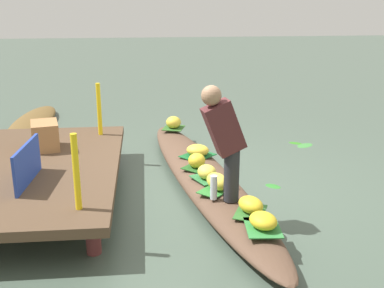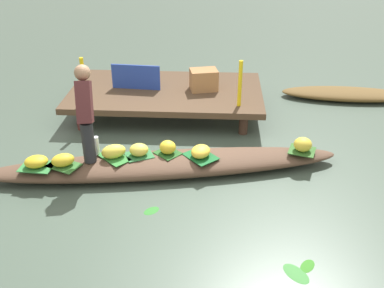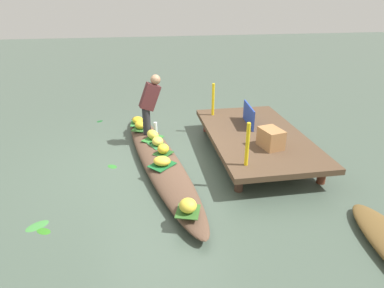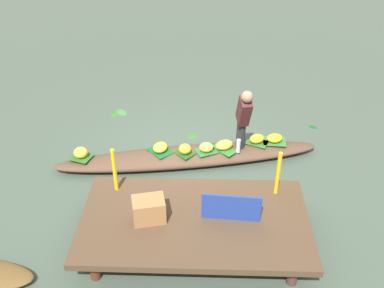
# 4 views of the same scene
# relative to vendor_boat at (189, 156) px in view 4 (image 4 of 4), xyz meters

# --- Properties ---
(canal_water) EXTENTS (40.00, 40.00, 0.00)m
(canal_water) POSITION_rel_vendor_boat_xyz_m (0.00, 0.00, -0.12)
(canal_water) COLOR #445548
(canal_water) RESTS_ON ground
(dock_platform) EXTENTS (3.20, 1.80, 0.42)m
(dock_platform) POSITION_rel_vendor_boat_xyz_m (-0.16, 1.93, 0.24)
(dock_platform) COLOR brown
(dock_platform) RESTS_ON ground
(vendor_boat) EXTENTS (4.81, 1.48, 0.24)m
(vendor_boat) POSITION_rel_vendor_boat_xyz_m (0.00, 0.00, 0.00)
(vendor_boat) COLOR brown
(vendor_boat) RESTS_ON ground
(leaf_mat_0) EXTENTS (0.50, 0.49, 0.01)m
(leaf_mat_0) POSITION_rel_vendor_boat_xyz_m (-0.64, -0.06, 0.13)
(leaf_mat_0) COLOR #2F7830
(leaf_mat_0) RESTS_ON vendor_boat
(banana_bunch_0) EXTENTS (0.37, 0.31, 0.18)m
(banana_bunch_0) POSITION_rel_vendor_boat_xyz_m (-0.64, -0.06, 0.22)
(banana_bunch_0) COLOR yellow
(banana_bunch_0) RESTS_ON vendor_boat
(leaf_mat_1) EXTENTS (0.43, 0.34, 0.01)m
(leaf_mat_1) POSITION_rel_vendor_boat_xyz_m (-1.57, -0.35, 0.13)
(leaf_mat_1) COLOR #307E3B
(leaf_mat_1) RESTS_ON vendor_boat
(banana_bunch_1) EXTENTS (0.36, 0.32, 0.15)m
(banana_bunch_1) POSITION_rel_vendor_boat_xyz_m (-1.57, -0.35, 0.20)
(banana_bunch_1) COLOR gold
(banana_bunch_1) RESTS_ON vendor_boat
(leaf_mat_2) EXTENTS (0.43, 0.40, 0.01)m
(leaf_mat_2) POSITION_rel_vendor_boat_xyz_m (-0.32, 0.01, 0.13)
(leaf_mat_2) COLOR #2C6E3A
(leaf_mat_2) RESTS_ON vendor_boat
(banana_bunch_2) EXTENTS (0.28, 0.25, 0.17)m
(banana_bunch_2) POSITION_rel_vendor_boat_xyz_m (-0.32, 0.01, 0.21)
(banana_bunch_2) COLOR #EBD34C
(banana_bunch_2) RESTS_ON vendor_boat
(leaf_mat_3) EXTENTS (0.42, 0.40, 0.01)m
(leaf_mat_3) POSITION_rel_vendor_boat_xyz_m (1.87, 0.26, 0.13)
(leaf_mat_3) COLOR #316126
(leaf_mat_3) RESTS_ON vendor_boat
(banana_bunch_3) EXTENTS (0.25, 0.24, 0.19)m
(banana_bunch_3) POSITION_rel_vendor_boat_xyz_m (1.87, 0.26, 0.22)
(banana_bunch_3) COLOR yellow
(banana_bunch_3) RESTS_ON vendor_boat
(leaf_mat_4) EXTENTS (0.52, 0.52, 0.01)m
(leaf_mat_4) POSITION_rel_vendor_boat_xyz_m (0.50, 0.03, 0.13)
(leaf_mat_4) COLOR #175E29
(leaf_mat_4) RESTS_ON vendor_boat
(banana_bunch_4) EXTENTS (0.33, 0.36, 0.15)m
(banana_bunch_4) POSITION_rel_vendor_boat_xyz_m (0.50, 0.03, 0.20)
(banana_bunch_4) COLOR yellow
(banana_bunch_4) RESTS_ON vendor_boat
(leaf_mat_5) EXTENTS (0.41, 0.41, 0.01)m
(leaf_mat_5) POSITION_rel_vendor_boat_xyz_m (0.06, 0.09, 0.13)
(leaf_mat_5) COLOR #235620
(leaf_mat_5) RESTS_ON vendor_boat
(banana_bunch_5) EXTENTS (0.28, 0.28, 0.18)m
(banana_bunch_5) POSITION_rel_vendor_boat_xyz_m (0.06, 0.09, 0.22)
(banana_bunch_5) COLOR yellow
(banana_bunch_5) RESTS_ON vendor_boat
(leaf_mat_6) EXTENTS (0.48, 0.41, 0.01)m
(leaf_mat_6) POSITION_rel_vendor_boat_xyz_m (-1.24, -0.31, 0.13)
(leaf_mat_6) COLOR #336C2E
(leaf_mat_6) RESTS_ON vendor_boat
(banana_bunch_6) EXTENTS (0.35, 0.32, 0.16)m
(banana_bunch_6) POSITION_rel_vendor_boat_xyz_m (-1.24, -0.31, 0.21)
(banana_bunch_6) COLOR yellow
(banana_bunch_6) RESTS_ON vendor_boat
(vendor_person) EXTENTS (0.26, 0.48, 1.23)m
(vendor_person) POSITION_rel_vendor_boat_xyz_m (-0.94, -0.08, 0.82)
(vendor_person) COLOR #28282D
(vendor_person) RESTS_ON vendor_boat
(water_bottle) EXTENTS (0.07, 0.07, 0.26)m
(water_bottle) POSITION_rel_vendor_boat_xyz_m (-0.88, 0.01, 0.25)
(water_bottle) COLOR silver
(water_bottle) RESTS_ON vendor_boat
(market_banner) EXTENTS (0.82, 0.09, 0.42)m
(market_banner) POSITION_rel_vendor_boat_xyz_m (-0.66, 1.93, 0.50)
(market_banner) COLOR #243F9F
(market_banner) RESTS_ON dock_platform
(railing_post_west) EXTENTS (0.06, 0.06, 0.72)m
(railing_post_west) POSITION_rel_vendor_boat_xyz_m (-1.36, 1.33, 0.66)
(railing_post_west) COLOR yellow
(railing_post_west) RESTS_ON dock_platform
(railing_post_east) EXTENTS (0.06, 0.06, 0.72)m
(railing_post_east) POSITION_rel_vendor_boat_xyz_m (1.04, 1.33, 0.66)
(railing_post_east) COLOR yellow
(railing_post_east) RESTS_ON dock_platform
(produce_crate) EXTENTS (0.50, 0.41, 0.35)m
(produce_crate) POSITION_rel_vendor_boat_xyz_m (0.47, 1.97, 0.47)
(produce_crate) COLOR #A47245
(produce_crate) RESTS_ON dock_platform
(drifting_plant_0) EXTENTS (0.22, 0.25, 0.01)m
(drifting_plant_0) POSITION_rel_vendor_boat_xyz_m (1.65, -1.68, -0.12)
(drifting_plant_0) COLOR #317A1F
(drifting_plant_0) RESTS_ON ground
(drifting_plant_1) EXTENTS (0.33, 0.36, 0.01)m
(drifting_plant_1) POSITION_rel_vendor_boat_xyz_m (1.52, -1.79, -0.12)
(drifting_plant_1) COLOR #3D833A
(drifting_plant_1) RESTS_ON ground
(drifting_plant_2) EXTENTS (0.20, 0.20, 0.01)m
(drifting_plant_2) POSITION_rel_vendor_boat_xyz_m (-2.50, -1.30, -0.12)
(drifting_plant_2) COLOR #185523
(drifting_plant_2) RESTS_ON ground
(drifting_plant_3) EXTENTS (0.24, 0.24, 0.01)m
(drifting_plant_3) POSITION_rel_vendor_boat_xyz_m (-0.04, -0.86, -0.12)
(drifting_plant_3) COLOR #2D782B
(drifting_plant_3) RESTS_ON ground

